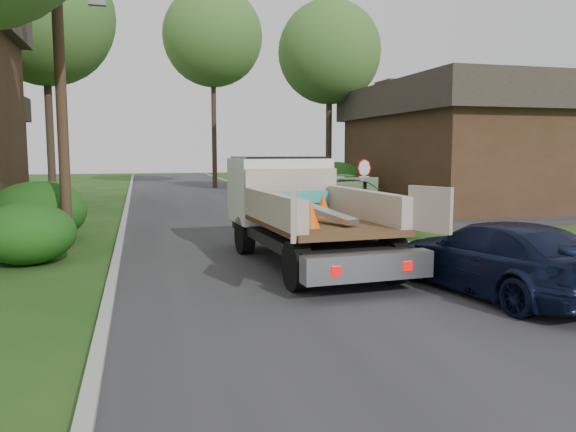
# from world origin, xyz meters

# --- Properties ---
(ground) EXTENTS (120.00, 120.00, 0.00)m
(ground) POSITION_xyz_m (0.00, 0.00, 0.00)
(ground) COLOR #194012
(ground) RESTS_ON ground
(road) EXTENTS (8.00, 90.00, 0.02)m
(road) POSITION_xyz_m (0.00, 10.00, 0.00)
(road) COLOR #28282B
(road) RESTS_ON ground
(side_street) EXTENTS (16.00, 7.00, 0.02)m
(side_street) POSITION_xyz_m (12.00, 9.00, 0.01)
(side_street) COLOR #28282B
(side_street) RESTS_ON ground
(curb_left) EXTENTS (0.20, 90.00, 0.12)m
(curb_left) POSITION_xyz_m (-4.10, 10.00, 0.06)
(curb_left) COLOR #9E9E99
(curb_left) RESTS_ON ground
(curb_right) EXTENTS (0.20, 90.00, 0.12)m
(curb_right) POSITION_xyz_m (4.10, 10.00, 0.06)
(curb_right) COLOR #9E9E99
(curb_right) RESTS_ON ground
(stop_sign) EXTENTS (0.71, 0.32, 2.48)m
(stop_sign) POSITION_xyz_m (5.20, 9.00, 1.78)
(stop_sign) COLOR slate
(stop_sign) RESTS_ON ground
(utility_pole) EXTENTS (2.42, 1.25, 10.00)m
(utility_pole) POSITION_xyz_m (-5.48, 4.98, 5.17)
(utility_pole) COLOR #382619
(utility_pole) RESTS_ON ground
(house_right) EXTENTS (9.72, 12.96, 6.20)m
(house_right) POSITION_xyz_m (13.00, 14.00, 3.16)
(house_right) COLOR #3C2718
(house_right) RESTS_ON ground
(hedge_left_a) EXTENTS (2.34, 2.34, 1.53)m
(hedge_left_a) POSITION_xyz_m (-6.20, 3.00, 0.77)
(hedge_left_a) COLOR #10430F
(hedge_left_a) RESTS_ON ground
(hedge_left_b) EXTENTS (2.86, 2.86, 1.87)m
(hedge_left_b) POSITION_xyz_m (-6.50, 6.50, 0.94)
(hedge_left_b) COLOR #10430F
(hedge_left_b) RESTS_ON ground
(hedge_left_c) EXTENTS (2.60, 2.60, 1.70)m
(hedge_left_c) POSITION_xyz_m (-6.80, 10.00, 0.85)
(hedge_left_c) COLOR #10430F
(hedge_left_c) RESTS_ON ground
(hedge_right_a) EXTENTS (2.60, 2.60, 1.70)m
(hedge_right_a) POSITION_xyz_m (5.80, 13.00, 0.85)
(hedge_right_a) COLOR #10430F
(hedge_right_a) RESTS_ON ground
(hedge_right_b) EXTENTS (3.38, 3.38, 2.21)m
(hedge_right_b) POSITION_xyz_m (6.50, 16.00, 1.10)
(hedge_right_b) COLOR #10430F
(hedge_right_b) RESTS_ON ground
(tree_left_far) EXTENTS (6.40, 6.40, 12.20)m
(tree_left_far) POSITION_xyz_m (-7.50, 17.00, 8.98)
(tree_left_far) COLOR #2D2119
(tree_left_far) RESTS_ON ground
(tree_right_far) EXTENTS (6.00, 6.00, 11.50)m
(tree_right_far) POSITION_xyz_m (7.50, 20.00, 8.48)
(tree_right_far) COLOR #2D2119
(tree_right_far) RESTS_ON ground
(tree_center_far) EXTENTS (7.20, 7.20, 14.60)m
(tree_center_far) POSITION_xyz_m (2.00, 30.00, 10.98)
(tree_center_far) COLOR #2D2119
(tree_center_far) RESTS_ON ground
(flatbed_truck) EXTENTS (3.29, 7.11, 2.63)m
(flatbed_truck) POSITION_xyz_m (0.37, 2.09, 1.43)
(flatbed_truck) COLOR black
(flatbed_truck) RESTS_ON ground
(black_pickup) EXTENTS (3.61, 6.75, 1.80)m
(black_pickup) POSITION_xyz_m (3.60, 6.81, 0.90)
(black_pickup) COLOR black
(black_pickup) RESTS_ON ground
(navy_suv) EXTENTS (2.72, 5.20, 1.44)m
(navy_suv) POSITION_xyz_m (3.21, -2.50, 0.72)
(navy_suv) COLOR black
(navy_suv) RESTS_ON ground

